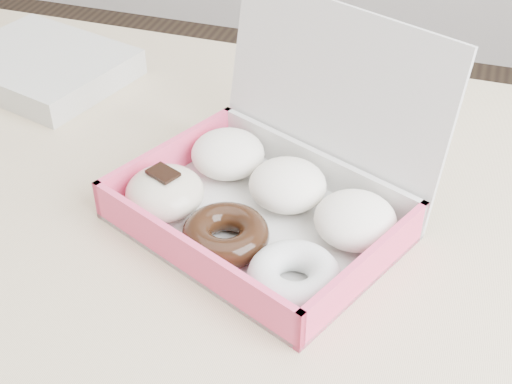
% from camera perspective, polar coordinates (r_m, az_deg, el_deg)
% --- Properties ---
extents(table, '(1.20, 0.80, 0.75)m').
position_cam_1_polar(table, '(1.05, -6.92, -1.64)').
color(table, tan).
rests_on(table, ground).
extents(donut_box, '(0.42, 0.40, 0.24)m').
position_cam_1_polar(donut_box, '(0.88, 0.82, -0.22)').
color(donut_box, silver).
rests_on(donut_box, table).
extents(newspapers, '(0.32, 0.28, 0.04)m').
position_cam_1_polar(newspapers, '(1.26, -16.76, 9.63)').
color(newspapers, silver).
rests_on(newspapers, table).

